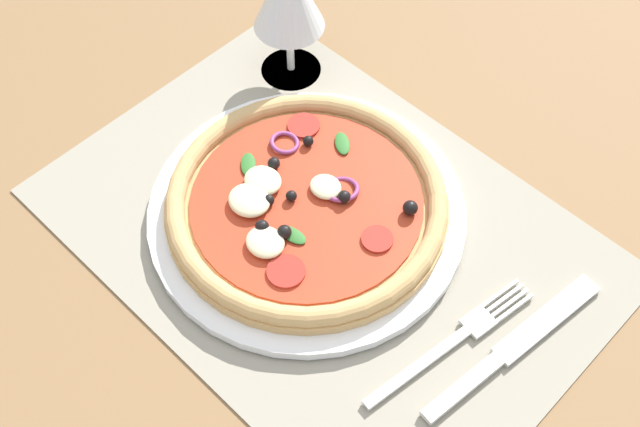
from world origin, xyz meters
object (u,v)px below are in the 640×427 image
(plate, at_px, (307,213))
(knife, at_px, (515,345))
(pizza, at_px, (306,203))
(fork, at_px, (458,337))

(plate, height_order, knife, plate)
(pizza, bearing_deg, knife, 6.85)
(pizza, distance_m, knife, 0.22)
(pizza, relative_size, knife, 1.30)
(fork, bearing_deg, knife, -46.54)
(pizza, distance_m, fork, 0.18)
(knife, bearing_deg, pizza, 103.78)
(plate, bearing_deg, fork, -0.39)
(pizza, bearing_deg, plate, 46.84)
(plate, xyz_separation_m, pizza, (-0.00, -0.00, 0.02))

